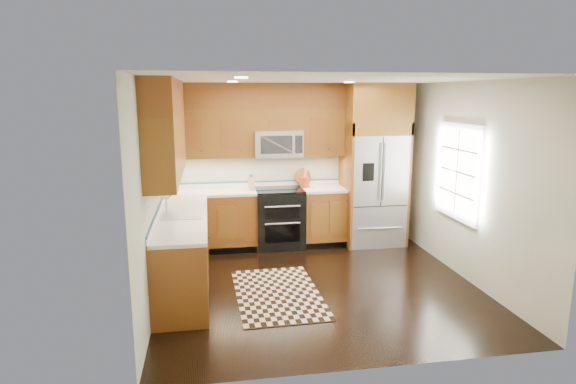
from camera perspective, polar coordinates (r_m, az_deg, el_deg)
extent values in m
plane|color=black|center=(6.39, 3.51, -10.84)|extent=(4.00, 4.00, 0.00)
cube|color=beige|center=(7.95, 0.38, 3.36)|extent=(4.00, 0.02, 2.60)
cube|color=beige|center=(5.90, -15.62, 0.06)|extent=(0.02, 4.00, 2.60)
cube|color=beige|center=(6.76, 20.42, 1.18)|extent=(0.02, 4.00, 2.60)
cube|color=white|center=(6.90, 19.52, 2.29)|extent=(0.04, 1.10, 1.30)
cube|color=white|center=(6.90, 19.44, 2.29)|extent=(0.02, 0.95, 1.15)
cube|color=brown|center=(7.71, -8.93, -3.49)|extent=(1.37, 0.60, 0.90)
cube|color=brown|center=(7.93, 4.24, -2.96)|extent=(0.72, 0.60, 0.90)
cube|color=brown|center=(6.28, -12.28, -7.11)|extent=(0.60, 2.40, 0.90)
cube|color=white|center=(7.64, -3.49, 0.12)|extent=(2.85, 0.62, 0.04)
cube|color=white|center=(6.15, -12.46, -2.96)|extent=(0.62, 2.40, 0.04)
cube|color=brown|center=(7.65, -3.68, 6.98)|extent=(2.85, 0.33, 0.75)
cube|color=brown|center=(6.00, -14.13, 5.40)|extent=(0.33, 2.40, 0.75)
cube|color=brown|center=(7.63, -3.73, 11.29)|extent=(2.85, 0.33, 0.40)
cube|color=brown|center=(5.97, -14.40, 10.89)|extent=(0.33, 2.40, 0.40)
cube|color=black|center=(7.76, -1.03, -3.18)|extent=(0.76, 0.64, 0.92)
cube|color=black|center=(7.65, -1.04, 0.27)|extent=(0.76, 0.60, 0.02)
cube|color=black|center=(7.42, -0.67, -2.59)|extent=(0.55, 0.01, 0.18)
cube|color=black|center=(7.50, -0.67, -4.96)|extent=(0.55, 0.01, 0.28)
cylinder|color=#B2B2B7|center=(7.36, -0.65, -1.73)|extent=(0.55, 0.02, 0.02)
cylinder|color=#B2B2B7|center=(7.43, -0.64, -3.76)|extent=(0.55, 0.02, 0.02)
cube|color=#B2B2B7|center=(7.67, -1.21, 5.77)|extent=(0.76, 0.40, 0.42)
cube|color=black|center=(7.47, -1.37, 5.62)|extent=(0.50, 0.01, 0.28)
cube|color=#B2B2B7|center=(7.99, 10.06, 0.32)|extent=(0.90, 0.74, 1.80)
cube|color=black|center=(7.59, 11.09, 2.37)|extent=(0.01, 0.01, 1.08)
cube|color=black|center=(7.51, 9.52, 2.34)|extent=(0.18, 0.01, 0.28)
cube|color=brown|center=(7.83, 6.84, 0.93)|extent=(0.04, 0.74, 2.00)
cube|color=brown|center=(8.14, 13.20, 1.11)|extent=(0.04, 0.74, 2.00)
cube|color=brown|center=(7.85, 10.39, 9.67)|extent=(0.98, 0.74, 0.80)
cube|color=#B2B2B7|center=(6.14, -12.47, -2.68)|extent=(0.50, 0.42, 0.02)
cylinder|color=#B2B2B7|center=(6.34, -14.24, -1.12)|extent=(0.02, 0.02, 0.28)
torus|color=#B2B2B7|center=(6.23, -14.36, -0.02)|extent=(0.18, 0.02, 0.18)
cube|color=black|center=(6.09, -1.25, -11.92)|extent=(1.05, 1.71, 0.01)
cube|color=tan|center=(7.64, -4.38, 0.99)|extent=(0.09, 0.13, 0.19)
cylinder|color=#A03113|center=(7.79, 2.07, 1.13)|extent=(0.16, 0.16, 0.17)
cylinder|color=brown|center=(7.98, 1.79, 0.85)|extent=(0.37, 0.37, 0.02)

